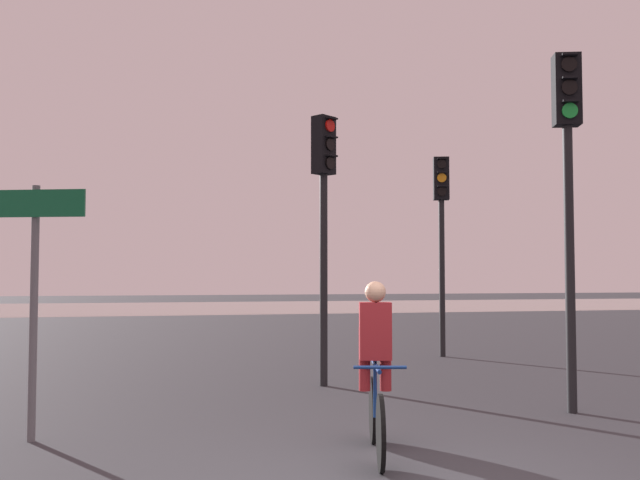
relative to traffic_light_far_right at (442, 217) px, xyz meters
The scene contains 6 objects.
water_strip 25.63m from the traffic_light_far_right, 99.08° to the left, with size 80.00×16.00×0.01m, color gray.
traffic_light_far_right is the anchor object (origin of this frame).
traffic_light_near_right 6.14m from the traffic_light_far_right, 98.35° to the right, with size 0.38×0.40×4.45m.
traffic_light_center 4.69m from the traffic_light_far_right, 135.47° to the right, with size 0.40×0.42×4.15m.
direction_sign_post 9.48m from the traffic_light_far_right, 138.97° to the right, with size 1.05×0.39×2.60m.
cyclist 8.67m from the traffic_light_far_right, 117.31° to the right, with size 0.56×1.67×1.62m.
Camera 1 is at (-1.90, -5.14, 1.66)m, focal length 40.00 mm.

